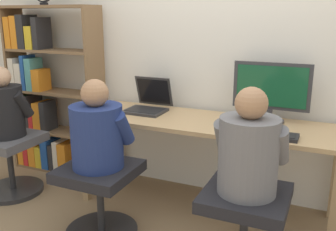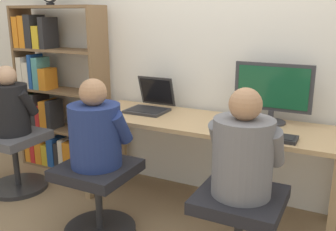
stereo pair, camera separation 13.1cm
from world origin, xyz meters
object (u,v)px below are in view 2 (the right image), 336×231
(office_chair_left, at_px, (239,226))
(office_chair_right, at_px, (98,192))
(keyboard, at_px, (263,135))
(person_at_monitor, at_px, (243,151))
(bookshelf, at_px, (51,98))
(office_chair_side, at_px, (15,156))
(person_near_shelf, at_px, (10,106))
(desktop_monitor, at_px, (272,93))
(laptop, at_px, (150,104))
(person_at_laptop, at_px, (95,130))

(office_chair_left, bearing_deg, office_chair_right, -178.23)
(keyboard, bearing_deg, person_at_monitor, -91.91)
(office_chair_left, relative_size, bookshelf, 0.33)
(office_chair_left, height_order, bookshelf, bookshelf)
(office_chair_right, bearing_deg, keyboard, 24.01)
(office_chair_side, xyz_separation_m, person_near_shelf, (0.00, 0.00, 0.43))
(desktop_monitor, height_order, office_chair_left, desktop_monitor)
(person_at_monitor, relative_size, person_near_shelf, 1.05)
(laptop, distance_m, person_at_laptop, 0.69)
(laptop, xyz_separation_m, office_chair_left, (0.94, -0.67, -0.46))
(person_near_shelf, bearing_deg, person_at_monitor, -5.61)
(desktop_monitor, distance_m, person_near_shelf, 2.05)
(person_at_monitor, distance_m, person_near_shelf, 1.99)
(laptop, relative_size, person_at_monitor, 0.56)
(office_chair_right, relative_size, person_at_monitor, 0.84)
(laptop, distance_m, person_at_monitor, 1.15)
(person_near_shelf, bearing_deg, bookshelf, 97.50)
(office_chair_left, height_order, person_near_shelf, person_near_shelf)
(desktop_monitor, bearing_deg, person_at_monitor, -88.93)
(laptop, height_order, office_chair_left, laptop)
(desktop_monitor, height_order, keyboard, desktop_monitor)
(person_near_shelf, bearing_deg, keyboard, 5.75)
(person_at_laptop, xyz_separation_m, person_near_shelf, (-1.03, 0.22, 0.00))
(laptop, bearing_deg, person_near_shelf, -155.64)
(desktop_monitor, bearing_deg, person_near_shelf, -164.58)
(keyboard, distance_m, office_chair_left, 0.58)
(office_chair_right, height_order, person_near_shelf, person_near_shelf)
(person_at_laptop, distance_m, bookshelf, 1.33)
(laptop, bearing_deg, office_chair_left, -35.32)
(laptop, height_order, bookshelf, bookshelf)
(bookshelf, bearing_deg, person_at_monitor, -19.35)
(office_chair_left, distance_m, office_chair_right, 0.95)
(desktop_monitor, xyz_separation_m, office_chair_right, (-0.94, -0.77, -0.62))
(desktop_monitor, distance_m, bookshelf, 2.05)
(person_near_shelf, bearing_deg, office_chair_right, -12.51)
(person_at_monitor, xyz_separation_m, person_at_laptop, (-0.95, -0.03, -0.01))
(laptop, relative_size, bookshelf, 0.22)
(desktop_monitor, height_order, bookshelf, bookshelf)
(desktop_monitor, xyz_separation_m, bookshelf, (-2.03, -0.02, -0.24))
(keyboard, height_order, person_at_monitor, person_at_monitor)
(person_at_monitor, bearing_deg, office_chair_left, -90.00)
(keyboard, bearing_deg, laptop, 164.30)
(person_at_laptop, bearing_deg, laptop, 89.43)
(desktop_monitor, distance_m, laptop, 0.95)
(bookshelf, distance_m, office_chair_side, 0.66)
(office_chair_side, bearing_deg, person_at_laptop, -12.06)
(keyboard, xyz_separation_m, office_chair_right, (-0.96, -0.43, -0.42))
(office_chair_left, height_order, office_chair_side, same)
(laptop, xyz_separation_m, office_chair_right, (-0.01, -0.70, -0.46))
(laptop, distance_m, office_chair_side, 1.23)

